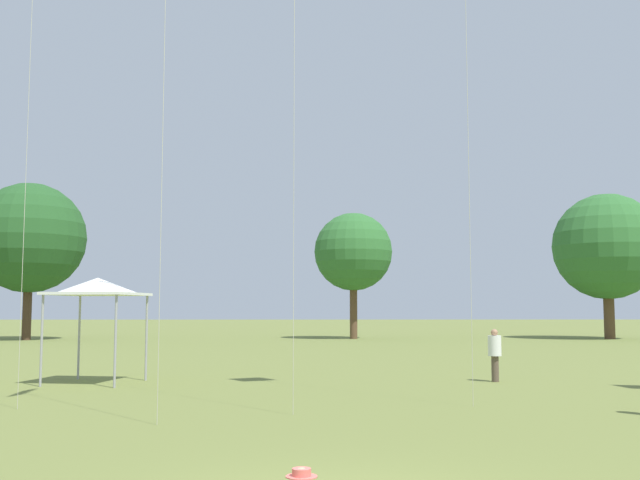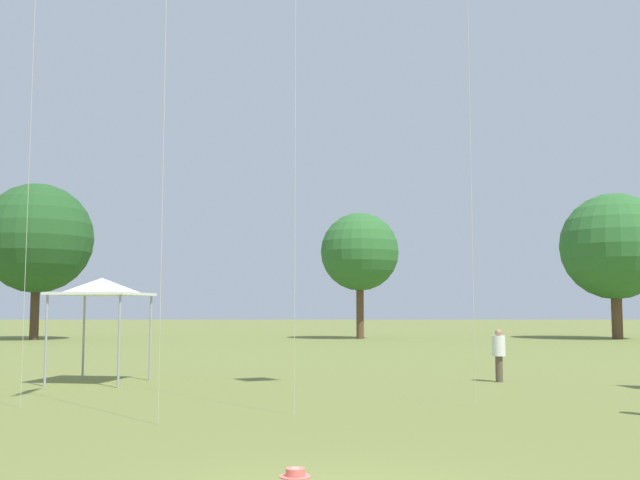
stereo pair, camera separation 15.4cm
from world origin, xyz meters
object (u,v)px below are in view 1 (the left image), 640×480
object	(u,v)px
person_standing_0	(495,351)
canopy_tent	(98,288)
distant_tree_0	(30,238)
distant_tree_2	(607,247)
distant_tree_1	(353,252)

from	to	relation	value
person_standing_0	canopy_tent	world-z (taller)	canopy_tent
person_standing_0	distant_tree_0	bearing A→B (deg)	-20.56
distant_tree_2	person_standing_0	bearing A→B (deg)	-116.95
distant_tree_1	distant_tree_2	world-z (taller)	distant_tree_2
person_standing_0	canopy_tent	size ratio (longest dim) A/B	0.51
canopy_tent	distant_tree_1	world-z (taller)	distant_tree_1
distant_tree_1	distant_tree_2	size ratio (longest dim) A/B	0.87
canopy_tent	distant_tree_0	distance (m)	34.46
distant_tree_2	distant_tree_0	bearing A→B (deg)	-178.13
person_standing_0	distant_tree_1	world-z (taller)	distant_tree_1
distant_tree_1	distant_tree_2	xyz separation A→B (m)	(18.86, -0.52, 0.38)
canopy_tent	distant_tree_0	size ratio (longest dim) A/B	0.28
distant_tree_0	distant_tree_2	xyz separation A→B (m)	(42.29, 1.38, -0.47)
canopy_tent	distant_tree_1	distance (m)	34.67
person_standing_0	distant_tree_1	bearing A→B (deg)	-56.25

